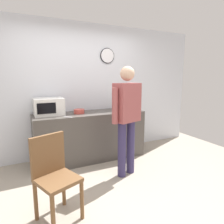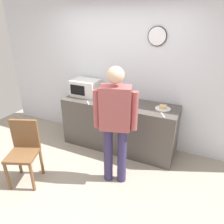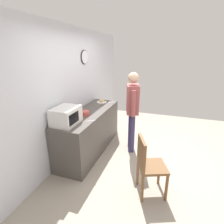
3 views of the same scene
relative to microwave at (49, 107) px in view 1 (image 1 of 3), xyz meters
The scene contains 10 objects.
ground_plane 1.80m from the microwave, 64.01° to the right, with size 6.00×6.00×0.00m, color #9E9384.
back_wall 0.75m from the microwave, 24.02° to the left, with size 5.40×0.13×2.60m.
kitchen_counter 0.95m from the microwave, ahead, with size 2.06×0.62×0.90m, color #4C4742.
microwave is the anchor object (origin of this frame).
sandwich_plate 1.49m from the microwave, ahead, with size 0.25×0.25×0.07m.
salad_bowl 0.54m from the microwave, ahead, with size 0.20×0.20×0.08m, color #C64C42.
fork_utensil 0.45m from the microwave, 54.01° to the right, with size 0.17×0.02×0.01m, color silver.
spoon_utensil 1.58m from the microwave, 11.25° to the right, with size 0.17×0.02×0.01m, color silver.
person_standing 1.40m from the microwave, 42.45° to the right, with size 0.57×0.34×1.72m.
wooden_chair 1.57m from the microwave, 96.83° to the right, with size 0.52×0.52×0.94m.
Camera 1 is at (-1.10, -2.23, 1.56)m, focal length 31.42 mm.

